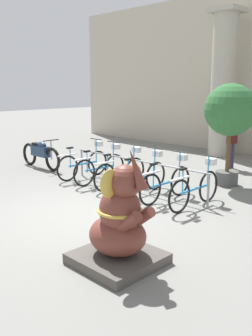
{
  "coord_description": "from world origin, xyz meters",
  "views": [
    {
      "loc": [
        5.69,
        -4.61,
        2.54
      ],
      "look_at": [
        0.78,
        0.34,
        1.0
      ],
      "focal_mm": 40.0,
      "sensor_mm": 36.0,
      "label": 1
    }
  ],
  "objects_px": {
    "bicycle_0": "(84,163)",
    "bicycle_1": "(101,167)",
    "bicycle_2": "(121,171)",
    "bicycle_4": "(167,182)",
    "bicycle_3": "(142,177)",
    "potted_tree": "(230,114)",
    "bicycle_5": "(196,188)",
    "person_pedestrian": "(232,138)",
    "elephant_statue": "(120,226)",
    "motorcycle": "(41,153)"
  },
  "relations": [
    {
      "from": "person_pedestrian",
      "to": "bicycle_2",
      "type": "bearing_deg",
      "value": -101.92
    },
    {
      "from": "bicycle_4",
      "to": "person_pedestrian",
      "type": "distance_m",
      "value": 4.07
    },
    {
      "from": "bicycle_5",
      "to": "person_pedestrian",
      "type": "distance_m",
      "value": 4.22
    },
    {
      "from": "bicycle_2",
      "to": "person_pedestrian",
      "type": "height_order",
      "value": "person_pedestrian"
    },
    {
      "from": "elephant_statue",
      "to": "potted_tree",
      "type": "bearing_deg",
      "value": 103.54
    },
    {
      "from": "bicycle_1",
      "to": "bicycle_4",
      "type": "height_order",
      "value": "same"
    },
    {
      "from": "bicycle_0",
      "to": "person_pedestrian",
      "type": "xyz_separation_m",
      "value": [
        2.32,
        3.97,
        0.55
      ]
    },
    {
      "from": "bicycle_3",
      "to": "potted_tree",
      "type": "relative_size",
      "value": 0.68
    },
    {
      "from": "motorcycle",
      "to": "bicycle_5",
      "type": "bearing_deg",
      "value": 1.89
    },
    {
      "from": "bicycle_4",
      "to": "bicycle_1",
      "type": "bearing_deg",
      "value": -179.8
    },
    {
      "from": "person_pedestrian",
      "to": "potted_tree",
      "type": "distance_m",
      "value": 2.22
    },
    {
      "from": "bicycle_2",
      "to": "person_pedestrian",
      "type": "bearing_deg",
      "value": 78.08
    },
    {
      "from": "elephant_statue",
      "to": "potted_tree",
      "type": "relative_size",
      "value": 0.67
    },
    {
      "from": "bicycle_3",
      "to": "potted_tree",
      "type": "bearing_deg",
      "value": 65.22
    },
    {
      "from": "bicycle_1",
      "to": "person_pedestrian",
      "type": "bearing_deg",
      "value": 68.41
    },
    {
      "from": "bicycle_2",
      "to": "bicycle_4",
      "type": "bearing_deg",
      "value": -0.86
    },
    {
      "from": "bicycle_4",
      "to": "bicycle_0",
      "type": "bearing_deg",
      "value": 179.68
    },
    {
      "from": "motorcycle",
      "to": "person_pedestrian",
      "type": "height_order",
      "value": "person_pedestrian"
    },
    {
      "from": "bicycle_3",
      "to": "bicycle_5",
      "type": "height_order",
      "value": "same"
    },
    {
      "from": "bicycle_1",
      "to": "bicycle_2",
      "type": "distance_m",
      "value": 0.74
    },
    {
      "from": "bicycle_1",
      "to": "bicycle_3",
      "type": "distance_m",
      "value": 1.49
    },
    {
      "from": "bicycle_2",
      "to": "bicycle_3",
      "type": "relative_size",
      "value": 1.0
    },
    {
      "from": "elephant_statue",
      "to": "bicycle_4",
      "type": "bearing_deg",
      "value": 116.92
    },
    {
      "from": "bicycle_3",
      "to": "potted_tree",
      "type": "xyz_separation_m",
      "value": [
        1.01,
        2.18,
        1.43
      ]
    },
    {
      "from": "motorcycle",
      "to": "bicycle_0",
      "type": "bearing_deg",
      "value": 4.8
    },
    {
      "from": "bicycle_2",
      "to": "motorcycle",
      "type": "bearing_deg",
      "value": -177.18
    },
    {
      "from": "bicycle_4",
      "to": "motorcycle",
      "type": "height_order",
      "value": "bicycle_4"
    },
    {
      "from": "motorcycle",
      "to": "elephant_statue",
      "type": "bearing_deg",
      "value": -23.51
    },
    {
      "from": "elephant_statue",
      "to": "potted_tree",
      "type": "xyz_separation_m",
      "value": [
        -1.23,
        5.1,
        1.26
      ]
    },
    {
      "from": "potted_tree",
      "to": "person_pedestrian",
      "type": "bearing_deg",
      "value": 116.65
    },
    {
      "from": "bicycle_0",
      "to": "elephant_statue",
      "type": "distance_m",
      "value": 5.35
    },
    {
      "from": "motorcycle",
      "to": "bicycle_1",
      "type": "bearing_deg",
      "value": 2.96
    },
    {
      "from": "elephant_statue",
      "to": "motorcycle",
      "type": "relative_size",
      "value": 0.87
    },
    {
      "from": "bicycle_5",
      "to": "motorcycle",
      "type": "height_order",
      "value": "bicycle_5"
    },
    {
      "from": "bicycle_5",
      "to": "person_pedestrian",
      "type": "xyz_separation_m",
      "value": [
        -1.39,
        3.94,
        0.55
      ]
    },
    {
      "from": "motorcycle",
      "to": "bicycle_4",
      "type": "bearing_deg",
      "value": 1.71
    },
    {
      "from": "bicycle_1",
      "to": "motorcycle",
      "type": "bearing_deg",
      "value": -177.04
    },
    {
      "from": "bicycle_1",
      "to": "elephant_statue",
      "type": "distance_m",
      "value": 4.73
    },
    {
      "from": "bicycle_0",
      "to": "elephant_statue",
      "type": "xyz_separation_m",
      "value": [
        4.46,
        -2.95,
        0.17
      ]
    },
    {
      "from": "motorcycle",
      "to": "potted_tree",
      "type": "height_order",
      "value": "potted_tree"
    },
    {
      "from": "bicycle_0",
      "to": "bicycle_2",
      "type": "xyz_separation_m",
      "value": [
        1.49,
        0.01,
        0.0
      ]
    },
    {
      "from": "bicycle_2",
      "to": "bicycle_3",
      "type": "height_order",
      "value": "same"
    },
    {
      "from": "bicycle_1",
      "to": "motorcycle",
      "type": "distance_m",
      "value": 2.69
    },
    {
      "from": "bicycle_3",
      "to": "potted_tree",
      "type": "distance_m",
      "value": 2.79
    },
    {
      "from": "bicycle_0",
      "to": "bicycle_3",
      "type": "xyz_separation_m",
      "value": [
        2.23,
        -0.03,
        0.0
      ]
    },
    {
      "from": "bicycle_2",
      "to": "bicycle_3",
      "type": "bearing_deg",
      "value": -2.87
    },
    {
      "from": "bicycle_0",
      "to": "bicycle_1",
      "type": "distance_m",
      "value": 0.74
    },
    {
      "from": "bicycle_2",
      "to": "bicycle_3",
      "type": "xyz_separation_m",
      "value": [
        0.74,
        -0.04,
        0.0
      ]
    },
    {
      "from": "potted_tree",
      "to": "bicycle_1",
      "type": "bearing_deg",
      "value": -138.95
    },
    {
      "from": "motorcycle",
      "to": "potted_tree",
      "type": "distance_m",
      "value": 5.83
    }
  ]
}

